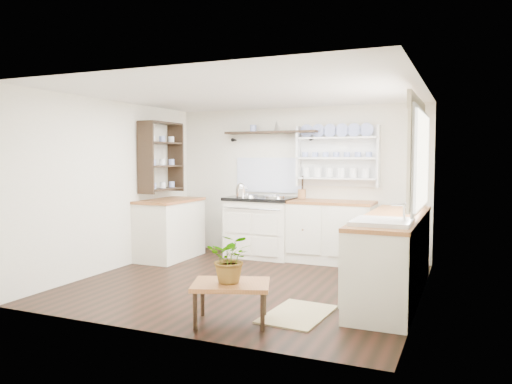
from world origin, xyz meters
TOP-DOWN VIEW (x-y plane):
  - floor at (0.00, 0.00)m, footprint 4.00×3.80m
  - wall_back at (0.00, 1.90)m, footprint 4.00×0.02m
  - wall_right at (2.00, 0.00)m, footprint 0.02×3.80m
  - wall_left at (-2.00, 0.00)m, footprint 0.02×3.80m
  - ceiling at (0.00, 0.00)m, footprint 4.00×3.80m
  - window at (1.95, 0.15)m, footprint 0.08×1.55m
  - aga_cooker at (-0.49, 1.57)m, footprint 1.03×0.72m
  - back_cabinets at (0.60, 1.60)m, footprint 1.27×0.63m
  - right_cabinets at (1.70, 0.10)m, footprint 0.62×2.43m
  - belfast_sink at (1.70, -0.65)m, footprint 0.55×0.60m
  - left_cabinets at (-1.70, 0.90)m, footprint 0.62×1.13m
  - plate_rack at (0.65, 1.86)m, footprint 1.20×0.22m
  - high_shelf at (-0.40, 1.78)m, footprint 1.50×0.29m
  - left_shelving at (-1.84, 0.90)m, footprint 0.28×0.80m
  - kettle at (-0.77, 1.45)m, footprint 0.17×0.17m
  - utensil_crock at (0.14, 1.68)m, footprint 0.12×0.12m
  - center_table at (0.46, -1.40)m, footprint 0.83×0.71m
  - potted_plant at (0.46, -1.40)m, footprint 0.48×0.44m
  - floor_rug at (0.95, -0.93)m, footprint 0.61×0.89m

SIDE VIEW (x-z plane):
  - floor at x=0.00m, z-range -0.01..0.01m
  - floor_rug at x=0.95m, z-range 0.00..0.02m
  - center_table at x=0.46m, z-range 0.14..0.53m
  - right_cabinets at x=1.70m, z-range 0.01..0.91m
  - left_cabinets at x=-1.70m, z-range 0.01..0.91m
  - back_cabinets at x=0.60m, z-range 0.01..0.91m
  - aga_cooker at x=-0.49m, z-range -0.01..0.95m
  - potted_plant at x=0.46m, z-range 0.38..0.84m
  - belfast_sink at x=1.70m, z-range 0.58..1.03m
  - utensil_crock at x=0.14m, z-range 0.91..1.05m
  - kettle at x=-0.77m, z-range 0.93..1.13m
  - wall_back at x=0.00m, z-range 0.00..2.30m
  - wall_right at x=2.00m, z-range 0.00..2.30m
  - wall_left at x=-2.00m, z-range 0.00..2.30m
  - left_shelving at x=-1.84m, z-range 1.02..2.08m
  - plate_rack at x=0.65m, z-range 1.11..2.01m
  - window at x=1.95m, z-range 0.95..2.17m
  - high_shelf at x=-0.40m, z-range 1.83..1.99m
  - ceiling at x=0.00m, z-range 2.29..2.30m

